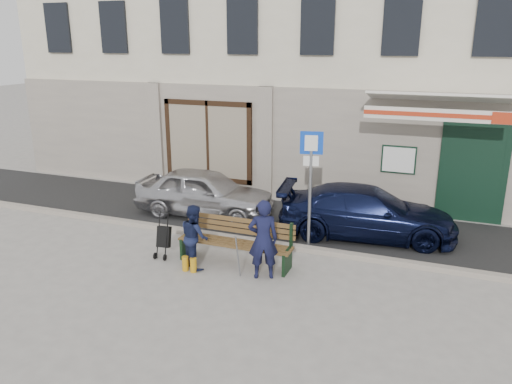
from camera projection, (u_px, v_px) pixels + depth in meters
The scene contains 11 objects.
ground at pixel (247, 274), 9.81m from camera, with size 80.00×80.00×0.00m, color #9E9991.
asphalt_lane at pixel (293, 223), 12.58m from camera, with size 60.00×3.20×0.01m, color #282828.
curb at pixel (272, 244), 11.14m from camera, with size 60.00×0.18×0.12m, color #9E9384.
building at pixel (345, 22), 15.93m from camera, with size 20.00×8.27×10.00m.
car_silver at pixel (205, 192), 13.02m from camera, with size 1.47×3.65×1.24m, color #BABABF.
car_navy at pixel (367, 212), 11.59m from camera, with size 1.65×4.07×1.18m, color black.
parking_sign at pixel (311, 172), 10.58m from camera, with size 0.48×0.13×2.61m.
bench at pixel (233, 242), 10.20m from camera, with size 2.40×1.17×0.98m.
man at pixel (263, 239), 9.48m from camera, with size 0.58×0.38×1.58m, color #131534.
woman at pixel (195, 236), 9.98m from camera, with size 0.64×0.50×1.31m, color #151B3A.
stroller at pixel (164, 238), 10.52m from camera, with size 0.31×0.42×0.96m.
Camera 1 is at (3.34, -8.27, 4.40)m, focal length 35.00 mm.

